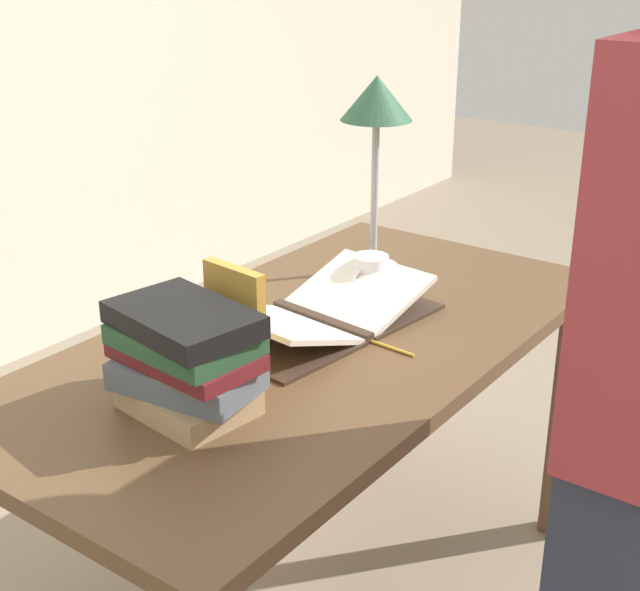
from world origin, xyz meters
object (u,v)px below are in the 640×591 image
(book_stack_tall, at_px, (186,359))
(book_standing_upright, at_px, (234,324))
(open_book, at_px, (322,314))
(pencil, at_px, (385,346))
(coffee_mug, at_px, (370,275))
(reading_lamp, at_px, (376,115))

(book_stack_tall, distance_m, book_standing_upright, 0.14)
(open_book, xyz_separation_m, pencil, (-0.01, -0.17, -0.02))
(book_standing_upright, distance_m, pencil, 0.34)
(book_standing_upright, height_order, pencil, book_standing_upright)
(coffee_mug, bearing_deg, pencil, -140.24)
(book_standing_upright, relative_size, reading_lamp, 0.47)
(book_standing_upright, bearing_deg, reading_lamp, 16.04)
(pencil, bearing_deg, reading_lamp, 36.54)
(book_stack_tall, xyz_separation_m, book_standing_upright, (0.14, 0.01, 0.01))
(reading_lamp, height_order, pencil, reading_lamp)
(reading_lamp, bearing_deg, open_book, -164.65)
(coffee_mug, distance_m, pencil, 0.30)
(open_book, distance_m, coffee_mug, 0.21)
(book_standing_upright, bearing_deg, pencil, -22.20)
(book_standing_upright, bearing_deg, open_book, 9.59)
(reading_lamp, distance_m, coffee_mug, 0.38)
(open_book, height_order, book_standing_upright, book_standing_upright)
(book_stack_tall, height_order, coffee_mug, book_stack_tall)
(open_book, relative_size, book_standing_upright, 2.39)
(book_stack_tall, distance_m, coffee_mug, 0.66)
(book_stack_tall, relative_size, coffee_mug, 2.48)
(book_stack_tall, height_order, pencil, book_stack_tall)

